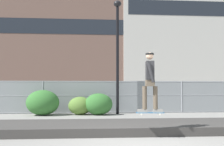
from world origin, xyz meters
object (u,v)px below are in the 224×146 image
object	(u,v)px
skateboard	(150,113)
skater	(150,78)
shrub_center	(80,106)
parked_car_near	(79,97)
shrub_left	(43,103)
shrub_right	(99,104)
street_lamp	(117,42)

from	to	relation	value
skateboard	skater	distance (m)	0.99
skater	shrub_center	bearing A→B (deg)	106.68
parked_car_near	skater	bearing A→B (deg)	-77.66
skateboard	shrub_center	size ratio (longest dim) A/B	0.65
skateboard	shrub_left	size ratio (longest dim) A/B	0.47
skater	shrub_right	distance (m)	7.40
parked_car_near	shrub_right	size ratio (longest dim) A/B	2.97
shrub_right	parked_car_near	bearing A→B (deg)	107.53
parked_car_near	shrub_left	size ratio (longest dim) A/B	2.56
skateboard	street_lamp	distance (m)	8.40
shrub_left	shrub_center	size ratio (longest dim) A/B	1.38
skateboard	parked_car_near	size ratio (longest dim) A/B	0.18
parked_car_near	shrub_right	bearing A→B (deg)	-72.47
parked_car_near	shrub_left	bearing A→B (deg)	-115.28
street_lamp	shrub_left	distance (m)	5.26
skateboard	shrub_right	world-z (taller)	shrub_right
street_lamp	shrub_center	distance (m)	4.11
shrub_left	parked_car_near	bearing A→B (deg)	64.72
parked_car_near	shrub_right	xyz separation A→B (m)	(1.19, -3.75, -0.26)
street_lamp	parked_car_near	world-z (taller)	street_lamp
shrub_left	shrub_right	xyz separation A→B (m)	(2.95, -0.01, -0.09)
skateboard	parked_car_near	world-z (taller)	parked_car_near
street_lamp	parked_car_near	distance (m)	5.07
skateboard	shrub_left	distance (m)	8.34
shrub_right	skater	bearing A→B (deg)	-80.44
street_lamp	shrub_left	world-z (taller)	street_lamp
shrub_center	parked_car_near	bearing A→B (deg)	93.00
skater	shrub_right	size ratio (longest dim) A/B	1.15
shrub_center	shrub_right	world-z (taller)	shrub_right
street_lamp	shrub_right	bearing A→B (deg)	-154.20
skateboard	shrub_right	size ratio (longest dim) A/B	0.54
parked_car_near	shrub_center	distance (m)	3.60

